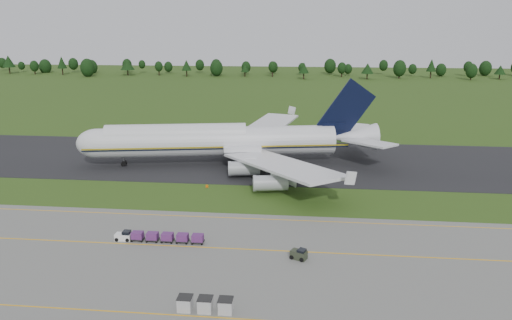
# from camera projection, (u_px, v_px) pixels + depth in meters

# --- Properties ---
(ground) EXTENTS (600.00, 600.00, 0.00)m
(ground) POSITION_uv_depth(u_px,v_px,m) (248.00, 199.00, 95.28)
(ground) COLOR #294514
(ground) RESTS_ON ground
(apron) EXTENTS (300.00, 52.00, 0.06)m
(apron) POSITION_uv_depth(u_px,v_px,m) (216.00, 290.00, 62.66)
(apron) COLOR slate
(apron) RESTS_ON ground
(taxiway) EXTENTS (300.00, 40.00, 0.08)m
(taxiway) POSITION_uv_depth(u_px,v_px,m) (262.00, 160.00, 122.12)
(taxiway) COLOR black
(taxiway) RESTS_ON ground
(apron_markings) EXTENTS (300.00, 30.20, 0.01)m
(apron_markings) POSITION_uv_depth(u_px,v_px,m) (225.00, 264.00, 69.39)
(apron_markings) COLOR #ECA60D
(apron_markings) RESTS_ON apron
(tree_line) EXTENTS (527.76, 22.99, 11.90)m
(tree_line) POSITION_uv_depth(u_px,v_px,m) (294.00, 67.00, 305.69)
(tree_line) COLOR black
(tree_line) RESTS_ON ground
(aircraft) EXTENTS (71.85, 68.66, 20.10)m
(aircraft) POSITION_uv_depth(u_px,v_px,m) (223.00, 140.00, 117.40)
(aircraft) COLOR silver
(aircraft) RESTS_ON ground
(baggage_train) EXTENTS (13.88, 1.47, 1.42)m
(baggage_train) POSITION_uv_depth(u_px,v_px,m) (158.00, 237.00, 76.37)
(baggage_train) COLOR white
(baggage_train) RESTS_ON apron
(utility_cart) EXTENTS (2.59, 2.15, 1.23)m
(utility_cart) POSITION_uv_depth(u_px,v_px,m) (299.00, 255.00, 70.78)
(utility_cart) COLOR #2B3122
(utility_cart) RESTS_ON apron
(uld_row) EXTENTS (6.51, 1.71, 1.69)m
(uld_row) POSITION_uv_depth(u_px,v_px,m) (205.00, 304.00, 57.88)
(uld_row) COLOR #B0B0B0
(uld_row) RESTS_ON apron
(edge_markers) EXTENTS (14.06, 0.30, 0.60)m
(edge_markers) POSITION_uv_depth(u_px,v_px,m) (240.00, 187.00, 100.97)
(edge_markers) COLOR #EC5E07
(edge_markers) RESTS_ON ground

